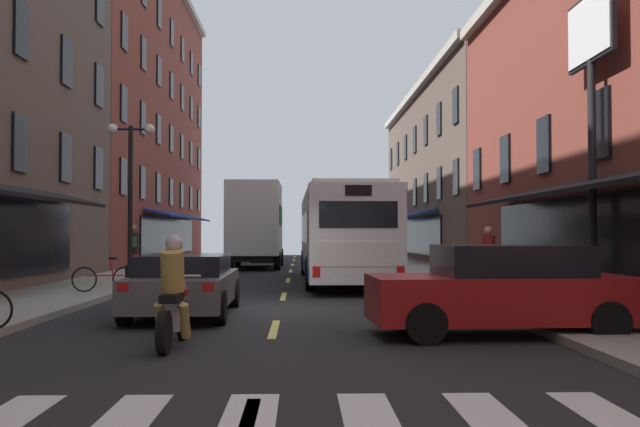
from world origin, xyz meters
TOP-DOWN VIEW (x-y plane):
  - ground_plane at (0.00, 0.00)m, footprint 34.80×80.00m
  - lane_centre_dashes at (0.00, -0.25)m, footprint 0.14×73.90m
  - sidewalk_left at (-5.90, 0.00)m, footprint 3.00×80.00m
  - sidewalk_right at (5.90, 0.00)m, footprint 3.00×80.00m
  - billboard_sign at (7.05, -0.25)m, footprint 0.40×2.47m
  - transit_bus at (1.86, 8.51)m, footprint 2.79×12.36m
  - box_truck at (-1.72, 18.33)m, footprint 2.51×6.79m
  - sedan_near at (-1.91, -1.40)m, footprint 2.01×4.66m
  - sedan_mid at (3.79, -4.42)m, footprint 4.35×2.12m
  - sedan_far at (-1.57, 27.02)m, footprint 1.94×4.56m
  - motorcycle_rider at (-1.41, -5.48)m, footprint 0.62×2.07m
  - bicycle_mid at (-4.74, 2.96)m, footprint 1.71×0.48m
  - pedestrian_near at (-5.22, 8.08)m, footprint 0.36×0.52m
  - pedestrian_mid at (5.49, 2.83)m, footprint 0.36×0.36m
  - street_lamp_twin at (-4.63, 5.21)m, footprint 1.42×0.32m

SIDE VIEW (x-z plane):
  - ground_plane at x=0.00m, z-range -0.10..0.00m
  - lane_centre_dashes at x=0.00m, z-range 0.00..0.01m
  - sidewalk_left at x=-5.90m, z-range 0.00..0.14m
  - sidewalk_right at x=5.90m, z-range 0.00..0.14m
  - bicycle_mid at x=-4.74m, z-range 0.05..0.96m
  - sedan_near at x=-1.91m, z-range 0.03..1.28m
  - sedan_far at x=-1.57m, z-range 0.02..1.39m
  - motorcycle_rider at x=-1.41m, z-range -0.12..1.54m
  - sedan_mid at x=3.79m, z-range 0.01..1.50m
  - pedestrian_mid at x=5.49m, z-range 0.17..1.90m
  - pedestrian_near at x=-5.22m, z-range 0.20..2.04m
  - transit_bus at x=1.86m, z-range 0.08..3.25m
  - box_truck at x=-1.72m, z-range 0.02..4.10m
  - street_lamp_twin at x=-4.63m, z-range 0.41..5.24m
  - billboard_sign at x=7.05m, z-range 1.88..8.89m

